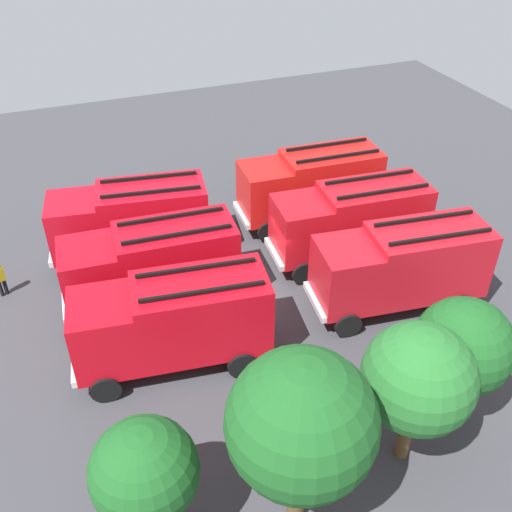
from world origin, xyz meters
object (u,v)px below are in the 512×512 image
(fire_truck_5, at_px, (173,320))
(traffic_cone_2, at_px, (165,211))
(traffic_cone_1, at_px, (167,219))
(tree_3, at_px, (144,472))
(fire_truck_2, at_px, (351,219))
(traffic_cone_0, at_px, (400,351))
(firefighter_0, at_px, (89,208))
(tree_0, at_px, (463,347))
(tree_1, at_px, (418,379))
(fire_truck_1, at_px, (130,219))
(fire_truck_3, at_px, (152,264))
(firefighter_3, at_px, (252,274))
(firefighter_1, at_px, (0,277))
(tree_2, at_px, (301,424))
(fire_truck_0, at_px, (311,183))
(fire_truck_4, at_px, (402,265))
(firefighter_2, at_px, (431,343))

(fire_truck_5, distance_m, traffic_cone_2, 10.90)
(traffic_cone_1, bearing_deg, tree_3, 75.13)
(fire_truck_2, distance_m, traffic_cone_0, 6.92)
(firefighter_0, height_order, traffic_cone_2, firefighter_0)
(traffic_cone_1, bearing_deg, fire_truck_5, 78.51)
(tree_0, height_order, tree_1, tree_1)
(fire_truck_1, relative_size, tree_3, 1.67)
(fire_truck_3, relative_size, tree_3, 1.64)
(fire_truck_1, distance_m, tree_3, 13.91)
(fire_truck_1, height_order, firefighter_3, fire_truck_1)
(tree_3, bearing_deg, traffic_cone_2, -104.55)
(firefighter_1, xyz_separation_m, tree_2, (-7.73, 13.86, 3.23))
(firefighter_3, xyz_separation_m, tree_2, (2.47, 10.19, 3.21))
(fire_truck_3, bearing_deg, traffic_cone_1, -104.07)
(fire_truck_2, relative_size, tree_1, 1.40)
(tree_1, bearing_deg, firefighter_3, -80.50)
(fire_truck_0, height_order, firefighter_0, fire_truck_0)
(fire_truck_4, xyz_separation_m, traffic_cone_0, (1.49, 2.76, -1.81))
(fire_truck_2, height_order, fire_truck_5, same)
(firefighter_3, distance_m, tree_3, 11.51)
(fire_truck_4, bearing_deg, fire_truck_2, -79.29)
(fire_truck_1, distance_m, tree_1, 15.15)
(fire_truck_0, height_order, tree_3, tree_3)
(fire_truck_5, bearing_deg, tree_1, 138.38)
(fire_truck_3, height_order, traffic_cone_1, fire_truck_3)
(fire_truck_1, bearing_deg, fire_truck_3, 101.06)
(tree_2, relative_size, tree_3, 1.39)
(fire_truck_0, distance_m, firefighter_2, 10.90)
(tree_1, xyz_separation_m, traffic_cone_0, (-2.28, -3.72, -3.19))
(firefighter_2, xyz_separation_m, traffic_cone_1, (6.95, -13.09, -0.63))
(fire_truck_3, bearing_deg, firefighter_0, -73.56)
(fire_truck_4, height_order, traffic_cone_0, fire_truck_4)
(fire_truck_5, height_order, traffic_cone_2, fire_truck_5)
(firefighter_2, distance_m, tree_0, 3.51)
(fire_truck_3, distance_m, fire_truck_5, 3.64)
(firefighter_1, bearing_deg, fire_truck_3, -134.89)
(tree_2, height_order, traffic_cone_0, tree_2)
(firefighter_1, bearing_deg, tree_1, -156.86)
(fire_truck_1, xyz_separation_m, fire_truck_4, (-9.63, 7.43, 0.00))
(fire_truck_0, distance_m, firefighter_3, 6.73)
(fire_truck_3, distance_m, fire_truck_4, 10.17)
(fire_truck_4, relative_size, tree_0, 1.51)
(tree_2, bearing_deg, fire_truck_1, -82.93)
(tree_2, height_order, traffic_cone_2, tree_2)
(tree_2, bearing_deg, traffic_cone_2, -91.30)
(fire_truck_0, bearing_deg, fire_truck_5, 42.96)
(traffic_cone_1, bearing_deg, traffic_cone_2, -97.79)
(firefighter_3, distance_m, traffic_cone_2, 7.88)
(traffic_cone_0, bearing_deg, fire_truck_5, -19.39)
(firefighter_2, distance_m, traffic_cone_0, 1.20)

